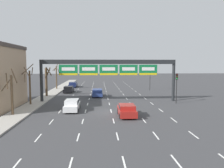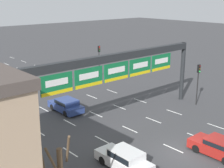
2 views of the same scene
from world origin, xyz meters
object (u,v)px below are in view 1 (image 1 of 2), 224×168
(car_navy, at_px, (73,84))
(tree_bare_furthest, at_px, (46,80))
(sign_gantry, at_px, (109,67))
(traffic_light_near_gantry, at_px, (150,76))
(tree_bare_third, at_px, (29,84))
(tree_bare_second, at_px, (57,75))
(traffic_light_mid_block, at_px, (177,82))
(car_black, at_px, (69,89))
(car_white, at_px, (72,105))
(car_blue, at_px, (97,92))
(car_red, at_px, (127,110))
(tree_bare_closest, at_px, (11,92))

(car_navy, relative_size, tree_bare_furthest, 0.88)
(sign_gantry, distance_m, traffic_light_near_gantry, 18.29)
(tree_bare_third, bearing_deg, tree_bare_second, 89.64)
(car_navy, bearing_deg, traffic_light_mid_block, -52.82)
(tree_bare_furthest, bearing_deg, car_black, 60.22)
(car_navy, bearing_deg, tree_bare_second, -124.28)
(car_white, xyz_separation_m, tree_bare_third, (-6.72, 4.32, 2.35))
(sign_gantry, relative_size, tree_bare_furthest, 4.02)
(tree_bare_second, distance_m, tree_bare_third, 20.16)
(car_blue, bearing_deg, sign_gantry, -71.41)
(car_blue, height_order, traffic_light_mid_block, traffic_light_mid_block)
(car_white, relative_size, traffic_light_near_gantry, 0.97)
(car_white, distance_m, car_black, 18.72)
(tree_bare_second, bearing_deg, car_red, -64.38)
(traffic_light_near_gantry, bearing_deg, car_red, -108.97)
(traffic_light_mid_block, bearing_deg, tree_bare_third, -179.67)
(car_black, bearing_deg, car_navy, 91.85)
(car_blue, distance_m, traffic_light_mid_block, 14.80)
(car_red, xyz_separation_m, tree_bare_closest, (-13.47, 0.97, 2.08))
(car_blue, xyz_separation_m, tree_bare_second, (-9.79, 12.14, 2.60))
(car_red, distance_m, tree_bare_third, 15.69)
(sign_gantry, distance_m, tree_bare_furthest, 13.06)
(tree_bare_furthest, bearing_deg, sign_gantry, -27.83)
(sign_gantry, relative_size, tree_bare_third, 3.66)
(sign_gantry, distance_m, car_black, 15.03)
(car_white, relative_size, tree_bare_third, 0.76)
(car_navy, height_order, tree_bare_closest, tree_bare_closest)
(tree_bare_closest, bearing_deg, car_red, -4.12)
(sign_gantry, bearing_deg, car_black, 124.56)
(traffic_light_mid_block, bearing_deg, sign_gantry, 167.41)
(car_white, height_order, car_black, car_white)
(traffic_light_near_gantry, height_order, traffic_light_mid_block, traffic_light_near_gantry)
(car_black, relative_size, traffic_light_mid_block, 0.94)
(tree_bare_third, bearing_deg, traffic_light_near_gantry, 38.22)
(sign_gantry, xyz_separation_m, tree_bare_closest, (-11.79, -9.16, -2.75))
(car_blue, bearing_deg, tree_bare_closest, -123.96)
(traffic_light_near_gantry, height_order, tree_bare_second, tree_bare_second)
(sign_gantry, bearing_deg, tree_bare_closest, -142.15)
(sign_gantry, height_order, car_white, sign_gantry)
(car_blue, relative_size, traffic_light_mid_block, 0.92)
(traffic_light_mid_block, height_order, tree_bare_second, tree_bare_second)
(car_white, xyz_separation_m, tree_bare_closest, (-6.72, -2.40, 2.03))
(sign_gantry, bearing_deg, car_blue, 108.59)
(tree_bare_closest, xyz_separation_m, tree_bare_second, (0.13, 26.87, 0.53))
(traffic_light_mid_block, bearing_deg, car_white, -163.96)
(car_blue, height_order, tree_bare_closest, tree_bare_closest)
(car_white, height_order, tree_bare_closest, tree_bare_closest)
(tree_bare_closest, height_order, tree_bare_second, tree_bare_second)
(tree_bare_second, relative_size, tree_bare_third, 1.07)
(car_black, bearing_deg, traffic_light_mid_block, -37.25)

